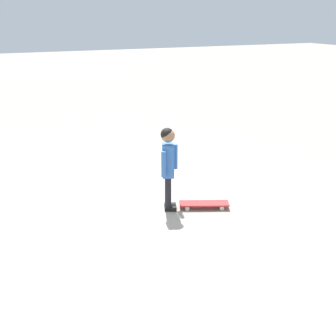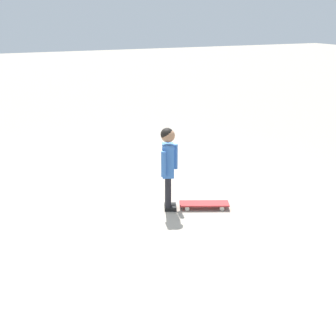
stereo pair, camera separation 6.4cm
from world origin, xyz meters
The scene contains 3 objects.
ground_plane centered at (0.00, 0.00, 0.00)m, with size 50.00×50.00×0.00m, color #9E9384.
child_person centered at (-0.35, 0.52, 0.66)m, with size 0.33×0.29×1.06m.
skateboard centered at (-0.78, 0.70, 0.06)m, with size 0.65×0.43×0.07m.
Camera 1 is at (2.04, 5.59, 2.40)m, focal length 50.83 mm.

